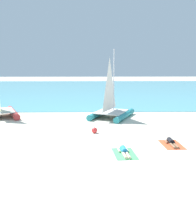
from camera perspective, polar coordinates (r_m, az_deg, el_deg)
name	(u,v)px	position (r m, az deg, el deg)	size (l,w,h in m)	color
ground_plane	(97,115)	(24.11, -0.21, -0.64)	(120.00, 120.00, 0.00)	beige
ocean_water	(95,90)	(45.21, -0.60, 4.71)	(120.00, 40.00, 0.05)	#5BB2C1
sailboat_teal	(111,108)	(22.89, 2.82, 0.91)	(4.32, 5.14, 5.72)	teal
towel_left	(124,154)	(14.25, 5.61, -8.75)	(1.10, 1.90, 0.01)	#4CB266
sunbather_left	(124,151)	(14.27, 5.56, -8.19)	(0.58, 1.57, 0.30)	#268CCC
towel_right	(172,145)	(16.22, 15.29, -6.66)	(1.10, 1.90, 0.01)	#EA5933
sunbather_right	(171,142)	(16.25, 15.23, -6.16)	(0.56, 1.56, 0.30)	black
beach_ball	(94,130)	(18.08, -0.76, -3.87)	(0.38, 0.38, 0.38)	red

